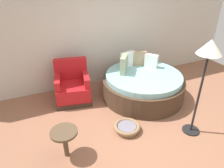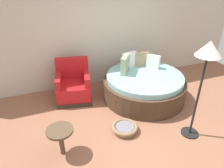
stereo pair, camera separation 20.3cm
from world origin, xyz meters
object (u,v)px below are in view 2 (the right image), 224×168
at_px(round_daybed, 144,86).
at_px(pet_basket, 125,128).
at_px(side_table, 60,134).
at_px(floor_lamp, 207,59).
at_px(red_armchair, 74,86).

xyz_separation_m(round_daybed, pet_basket, (-0.92, -0.98, -0.23)).
distance_m(side_table, floor_lamp, 2.61).
height_order(red_armchair, floor_lamp, floor_lamp).
distance_m(pet_basket, side_table, 1.27).
relative_size(red_armchair, pet_basket, 1.84).
bearing_deg(floor_lamp, red_armchair, 131.15).
height_order(round_daybed, side_table, round_daybed).
height_order(round_daybed, pet_basket, round_daybed).
bearing_deg(round_daybed, red_armchair, 160.67).
bearing_deg(side_table, round_daybed, 27.67).
distance_m(round_daybed, floor_lamp, 1.94).
xyz_separation_m(pet_basket, floor_lamp, (1.13, -0.51, 1.46)).
distance_m(red_armchair, side_table, 1.76).
bearing_deg(pet_basket, red_armchair, 113.15).
bearing_deg(side_table, red_armchair, 71.72).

